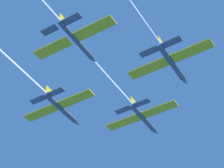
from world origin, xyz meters
name	(u,v)px	position (x,y,z in m)	size (l,w,h in m)	color
jet_lead	(88,57)	(0.11, -25.08, 0.74)	(20.28, 80.72, 3.36)	#4C5660
jet_left_wing	(8,60)	(-15.24, -34.55, -0.21)	(20.28, 67.61, 3.36)	#4C5660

